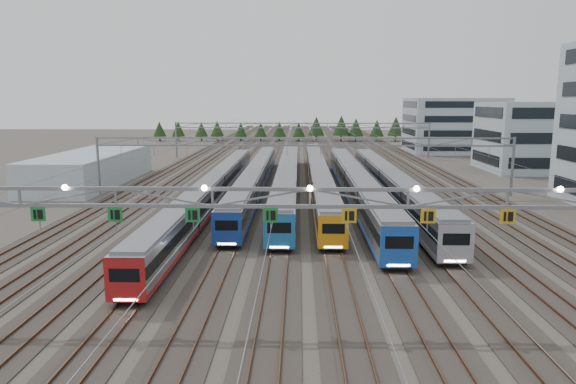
{
  "coord_description": "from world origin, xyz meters",
  "views": [
    {
      "loc": [
        -0.64,
        -28.81,
        12.81
      ],
      "look_at": [
        -1.75,
        23.06,
        3.5
      ],
      "focal_mm": 32.0,
      "sensor_mm": 36.0,
      "label": 1
    }
  ],
  "objects_px": {
    "train_a": "(215,188)",
    "train_f": "(389,183)",
    "train_c": "(288,176)",
    "gantry_near": "(309,202)",
    "west_shed": "(92,168)",
    "depot_bldg_mid": "(525,136)",
    "train_e": "(355,183)",
    "train_b": "(256,177)",
    "gantry_far": "(302,130)",
    "gantry_mid": "(304,149)",
    "train_d": "(318,174)",
    "depot_bldg_north": "(453,125)"
  },
  "relations": [
    {
      "from": "depot_bldg_north",
      "to": "train_e",
      "type": "bearing_deg",
      "value": -116.16
    },
    {
      "from": "train_a",
      "to": "west_shed",
      "type": "height_order",
      "value": "west_shed"
    },
    {
      "from": "depot_bldg_mid",
      "to": "gantry_near",
      "type": "bearing_deg",
      "value": -121.63
    },
    {
      "from": "train_c",
      "to": "gantry_mid",
      "type": "bearing_deg",
      "value": -64.23
    },
    {
      "from": "depot_bldg_north",
      "to": "west_shed",
      "type": "relative_size",
      "value": 0.73
    },
    {
      "from": "train_e",
      "to": "depot_bldg_mid",
      "type": "bearing_deg",
      "value": 40.21
    },
    {
      "from": "train_c",
      "to": "gantry_near",
      "type": "xyz_separation_m",
      "value": [
        2.2,
        -44.78,
        5.08
      ]
    },
    {
      "from": "train_d",
      "to": "depot_bldg_mid",
      "type": "xyz_separation_m",
      "value": [
        38.52,
        19.21,
        4.35
      ]
    },
    {
      "from": "train_b",
      "to": "west_shed",
      "type": "xyz_separation_m",
      "value": [
        -26.25,
        6.83,
        0.41
      ]
    },
    {
      "from": "train_b",
      "to": "train_c",
      "type": "height_order",
      "value": "train_c"
    },
    {
      "from": "gantry_mid",
      "to": "train_d",
      "type": "bearing_deg",
      "value": 72.05
    },
    {
      "from": "depot_bldg_mid",
      "to": "depot_bldg_north",
      "type": "relative_size",
      "value": 0.73
    },
    {
      "from": "train_a",
      "to": "train_b",
      "type": "xyz_separation_m",
      "value": [
        4.5,
        8.57,
        0.05
      ]
    },
    {
      "from": "train_d",
      "to": "depot_bldg_mid",
      "type": "relative_size",
      "value": 4.31
    },
    {
      "from": "train_f",
      "to": "depot_bldg_mid",
      "type": "relative_size",
      "value": 3.63
    },
    {
      "from": "gantry_near",
      "to": "gantry_far",
      "type": "bearing_deg",
      "value": 89.97
    },
    {
      "from": "train_b",
      "to": "train_d",
      "type": "height_order",
      "value": "train_b"
    },
    {
      "from": "train_b",
      "to": "train_e",
      "type": "relative_size",
      "value": 1.01
    },
    {
      "from": "train_a",
      "to": "train_f",
      "type": "height_order",
      "value": "train_f"
    },
    {
      "from": "gantry_mid",
      "to": "west_shed",
      "type": "xyz_separation_m",
      "value": [
        -33.0,
        10.07,
        -4.02
      ]
    },
    {
      "from": "train_a",
      "to": "train_f",
      "type": "relative_size",
      "value": 1.17
    },
    {
      "from": "train_e",
      "to": "train_a",
      "type": "bearing_deg",
      "value": -171.39
    },
    {
      "from": "train_a",
      "to": "west_shed",
      "type": "distance_m",
      "value": 26.65
    },
    {
      "from": "depot_bldg_north",
      "to": "train_b",
      "type": "bearing_deg",
      "value": -127.85
    },
    {
      "from": "west_shed",
      "to": "train_b",
      "type": "bearing_deg",
      "value": -14.58
    },
    {
      "from": "train_d",
      "to": "train_a",
      "type": "bearing_deg",
      "value": -137.72
    },
    {
      "from": "gantry_far",
      "to": "gantry_mid",
      "type": "bearing_deg",
      "value": -90.0
    },
    {
      "from": "train_e",
      "to": "gantry_near",
      "type": "bearing_deg",
      "value": -100.27
    },
    {
      "from": "gantry_near",
      "to": "west_shed",
      "type": "xyz_separation_m",
      "value": [
        -32.95,
        50.18,
        -4.71
      ]
    },
    {
      "from": "train_b",
      "to": "gantry_mid",
      "type": "bearing_deg",
      "value": -25.63
    },
    {
      "from": "train_a",
      "to": "gantry_mid",
      "type": "xyz_separation_m",
      "value": [
        11.25,
        5.33,
        4.47
      ]
    },
    {
      "from": "train_f",
      "to": "gantry_near",
      "type": "distance_m",
      "value": 39.9
    },
    {
      "from": "train_b",
      "to": "depot_bldg_north",
      "type": "bearing_deg",
      "value": 52.15
    },
    {
      "from": "depot_bldg_north",
      "to": "west_shed",
      "type": "distance_m",
      "value": 87.01
    },
    {
      "from": "train_e",
      "to": "gantry_far",
      "type": "xyz_separation_m",
      "value": [
        -6.75,
        47.6,
        4.28
      ]
    },
    {
      "from": "train_c",
      "to": "train_e",
      "type": "height_order",
      "value": "train_e"
    },
    {
      "from": "train_e",
      "to": "gantry_near",
      "type": "distance_m",
      "value": 38.45
    },
    {
      "from": "train_c",
      "to": "train_d",
      "type": "distance_m",
      "value": 5.05
    },
    {
      "from": "depot_bldg_north",
      "to": "train_a",
      "type": "bearing_deg",
      "value": -126.66
    },
    {
      "from": "train_f",
      "to": "train_c",
      "type": "bearing_deg",
      "value": 153.12
    },
    {
      "from": "train_a",
      "to": "gantry_near",
      "type": "bearing_deg",
      "value": -72.15
    },
    {
      "from": "train_a",
      "to": "train_e",
      "type": "bearing_deg",
      "value": 8.61
    },
    {
      "from": "west_shed",
      "to": "depot_bldg_mid",
      "type": "bearing_deg",
      "value": 12.3
    },
    {
      "from": "gantry_mid",
      "to": "train_f",
      "type": "bearing_deg",
      "value": -10.98
    },
    {
      "from": "train_e",
      "to": "gantry_far",
      "type": "height_order",
      "value": "gantry_far"
    },
    {
      "from": "train_b",
      "to": "gantry_mid",
      "type": "height_order",
      "value": "gantry_mid"
    },
    {
      "from": "depot_bldg_north",
      "to": "west_shed",
      "type": "xyz_separation_m",
      "value": [
        -70.76,
        -50.45,
        -4.28
      ]
    },
    {
      "from": "train_c",
      "to": "depot_bldg_north",
      "type": "relative_size",
      "value": 2.95
    },
    {
      "from": "gantry_near",
      "to": "gantry_mid",
      "type": "xyz_separation_m",
      "value": [
        0.05,
        40.12,
        -0.7
      ]
    },
    {
      "from": "train_e",
      "to": "train_d",
      "type": "bearing_deg",
      "value": 115.23
    }
  ]
}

